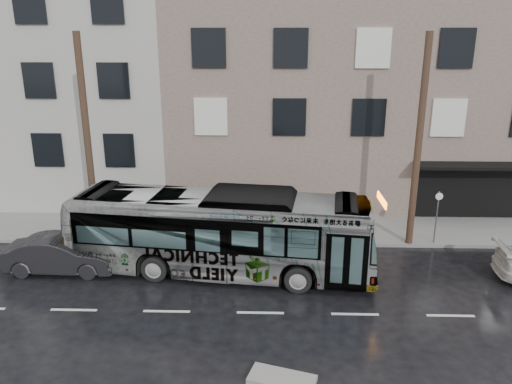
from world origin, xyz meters
TOP-DOWN VIEW (x-y plane):
  - ground at (0.00, 0.00)m, footprint 120.00×120.00m
  - sidewalk at (0.00, 4.90)m, footprint 90.00×3.60m
  - building_taupe at (5.00, 12.70)m, footprint 20.00×12.00m
  - utility_pole_front at (6.50, 3.30)m, footprint 0.30×0.30m
  - utility_pole_rear at (-7.50, 3.30)m, footprint 0.30×0.30m
  - sign_post at (7.60, 3.30)m, footprint 0.06×0.06m
  - bus at (-1.62, 0.58)m, footprint 12.23×4.34m
  - dark_sedan at (-7.91, 0.39)m, footprint 4.46×1.61m
  - slush_pile at (0.66, -6.03)m, footprint 1.96×1.29m

SIDE VIEW (x-z plane):
  - ground at x=0.00m, z-range 0.00..0.00m
  - sidewalk at x=0.00m, z-range 0.00..0.15m
  - slush_pile at x=0.66m, z-range 0.00..0.18m
  - dark_sedan at x=-7.91m, z-range 0.00..1.46m
  - sign_post at x=7.60m, z-range 0.15..2.55m
  - bus at x=-1.62m, z-range 0.00..3.33m
  - utility_pole_front at x=6.50m, z-range 0.15..9.15m
  - utility_pole_rear at x=-7.50m, z-range 0.15..9.15m
  - building_taupe at x=5.00m, z-range 0.00..11.00m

